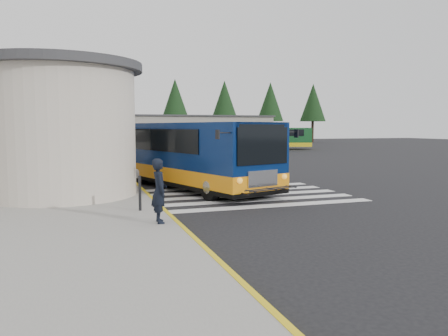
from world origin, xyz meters
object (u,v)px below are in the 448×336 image
object	(u,v)px
transit_bus	(192,157)
far_bus_a	(238,137)
bollard	(140,193)
pedestrian_b	(78,174)
far_bus_b	(274,137)
pedestrian_a	(159,191)

from	to	relation	value
transit_bus	far_bus_a	bearing A→B (deg)	48.04
bollard	transit_bus	bearing A→B (deg)	60.20
bollard	pedestrian_b	bearing A→B (deg)	128.34
transit_bus	far_bus_a	xyz separation A→B (m)	(12.46, 27.57, 0.13)
far_bus_a	far_bus_b	bearing A→B (deg)	-51.38
pedestrian_b	far_bus_a	bearing A→B (deg)	133.83
transit_bus	pedestrian_b	bearing A→B (deg)	-165.81
pedestrian_b	far_bus_a	distance (m)	34.97
far_bus_a	far_bus_b	size ratio (longest dim) A/B	1.04
far_bus_b	bollard	bearing A→B (deg)	168.86
pedestrian_b	far_bus_b	world-z (taller)	far_bus_b
pedestrian_a	bollard	size ratio (longest dim) A/B	1.60
transit_bus	far_bus_b	bearing A→B (deg)	41.17
transit_bus	far_bus_a	size ratio (longest dim) A/B	1.12
pedestrian_b	transit_bus	bearing A→B (deg)	105.03
pedestrian_b	bollard	bearing A→B (deg)	21.55
bollard	far_bus_a	world-z (taller)	far_bus_a
pedestrian_b	far_bus_b	xyz separation A→B (m)	(22.31, 32.01, 0.35)
transit_bus	pedestrian_a	xyz separation A→B (m)	(-2.68, -6.97, -0.35)
pedestrian_a	far_bus_b	world-z (taller)	far_bus_b
far_bus_a	transit_bus	bearing A→B (deg)	177.71
pedestrian_b	far_bus_a	size ratio (longest dim) A/B	0.20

